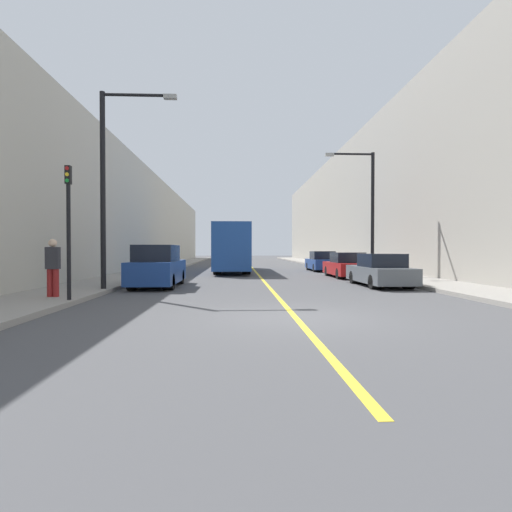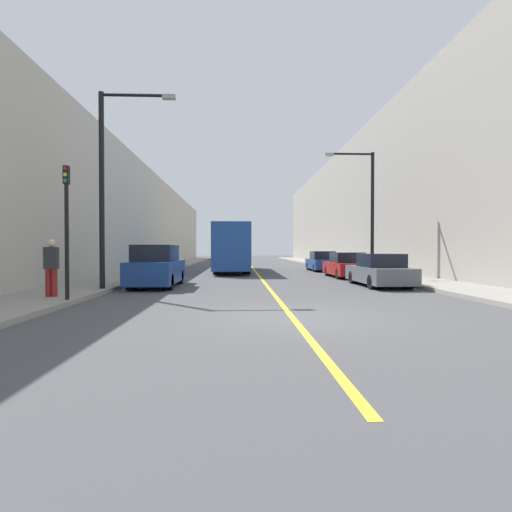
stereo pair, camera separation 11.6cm
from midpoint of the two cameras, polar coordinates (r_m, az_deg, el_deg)
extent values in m
plane|color=#474749|center=(10.00, 5.27, -8.67)|extent=(200.00, 200.00, 0.00)
cube|color=gray|center=(40.29, -11.87, -1.35)|extent=(2.90, 72.00, 0.16)
cube|color=gray|center=(40.82, 10.08, -1.32)|extent=(2.90, 72.00, 0.16)
cube|color=#B7B2A3|center=(41.04, -16.67, 4.79)|extent=(4.00, 72.00, 8.92)
cube|color=gray|center=(41.92, 14.74, 6.83)|extent=(4.00, 72.00, 12.00)
cube|color=gold|center=(39.82, -0.82, -1.47)|extent=(0.16, 72.00, 0.01)
cube|color=#1E4793|center=(30.43, -3.50, 1.28)|extent=(2.47, 12.21, 3.08)
cube|color=black|center=(24.37, -3.66, 2.63)|extent=(2.10, 0.04, 1.39)
cylinder|color=black|center=(26.70, -5.66, -1.53)|extent=(0.54, 1.04, 1.04)
cylinder|color=black|center=(26.67, -1.52, -1.53)|extent=(0.54, 1.04, 1.04)
cylinder|color=black|center=(34.26, -5.03, -0.99)|extent=(0.54, 1.04, 1.04)
cylinder|color=black|center=(34.24, -1.81, -0.99)|extent=(0.54, 1.04, 1.04)
cube|color=navy|center=(18.40, -14.01, -2.18)|extent=(1.87, 4.82, 0.95)
cube|color=black|center=(18.14, -14.17, 0.41)|extent=(1.65, 2.65, 0.71)
cube|color=black|center=(16.07, -15.66, -2.04)|extent=(1.59, 0.04, 0.43)
cylinder|color=black|center=(17.13, -17.38, -3.56)|extent=(0.41, 0.68, 0.68)
cylinder|color=black|center=(16.83, -12.55, -3.62)|extent=(0.41, 0.68, 0.68)
cylinder|color=black|center=(20.03, -15.23, -2.90)|extent=(0.41, 0.68, 0.68)
cylinder|color=black|center=(19.77, -11.09, -2.94)|extent=(0.41, 0.68, 0.68)
cube|color=#51565B|center=(19.03, 17.08, -2.52)|extent=(1.83, 4.58, 0.70)
cube|color=black|center=(18.78, 17.33, -0.59)|extent=(1.61, 2.06, 0.59)
cube|color=black|center=(16.91, 19.69, -2.55)|extent=(1.56, 0.04, 0.31)
cylinder|color=black|center=(17.47, 16.45, -3.57)|extent=(0.40, 0.62, 0.62)
cylinder|color=black|center=(17.99, 20.77, -3.46)|extent=(0.40, 0.62, 0.62)
cylinder|color=black|center=(20.16, 13.79, -2.96)|extent=(0.40, 0.62, 0.62)
cylinder|color=black|center=(20.62, 17.60, -2.89)|extent=(0.40, 0.62, 0.62)
cube|color=maroon|center=(24.46, 12.63, -1.73)|extent=(1.86, 4.55, 0.71)
cube|color=black|center=(24.22, 12.78, -0.21)|extent=(1.63, 2.05, 0.60)
cube|color=black|center=(22.30, 14.17, -1.68)|extent=(1.58, 0.04, 0.32)
cylinder|color=black|center=(22.93, 11.82, -2.49)|extent=(0.41, 0.62, 0.62)
cylinder|color=black|center=(23.33, 15.27, -2.44)|extent=(0.41, 0.62, 0.62)
cylinder|color=black|center=(25.66, 10.23, -2.12)|extent=(0.41, 0.62, 0.62)
cylinder|color=black|center=(26.02, 13.34, -2.09)|extent=(0.41, 0.62, 0.62)
cube|color=navy|center=(31.36, 9.25, -1.12)|extent=(1.84, 4.40, 0.73)
cube|color=black|center=(31.13, 9.34, 0.11)|extent=(1.62, 1.98, 0.62)
cube|color=black|center=(29.24, 10.14, -1.02)|extent=(1.56, 0.04, 0.33)
cylinder|color=black|center=(29.89, 8.46, -1.68)|extent=(0.40, 0.62, 0.62)
cylinder|color=black|center=(30.20, 11.13, -1.66)|extent=(0.40, 0.62, 0.62)
cylinder|color=black|center=(32.56, 7.52, -1.47)|extent=(0.40, 0.62, 0.62)
cylinder|color=black|center=(32.85, 9.98, -1.45)|extent=(0.40, 0.62, 0.62)
cylinder|color=black|center=(16.62, -21.22, 8.70)|extent=(0.20, 0.20, 7.55)
cylinder|color=black|center=(17.16, -16.91, 21.15)|extent=(2.58, 0.12, 0.12)
cube|color=#999993|center=(16.90, -12.35, 21.31)|extent=(0.50, 0.24, 0.16)
cylinder|color=black|center=(24.56, 16.19, 5.78)|extent=(0.20, 0.20, 7.21)
cylinder|color=black|center=(24.72, 13.31, 13.99)|extent=(2.58, 0.12, 0.12)
cube|color=#999993|center=(24.39, 10.31, 14.06)|extent=(0.50, 0.24, 0.16)
cylinder|color=black|center=(13.24, -25.41, 1.81)|extent=(0.12, 0.12, 3.47)
cube|color=black|center=(13.42, -25.47, 10.43)|extent=(0.16, 0.16, 0.55)
cylinder|color=#B21919|center=(13.37, -25.63, 11.25)|extent=(0.11, 0.02, 0.11)
cylinder|color=yellow|center=(13.34, -25.62, 10.48)|extent=(0.11, 0.02, 0.11)
cylinder|color=green|center=(13.31, -25.62, 9.71)|extent=(0.11, 0.02, 0.11)
cylinder|color=maroon|center=(14.38, -27.55, -3.43)|extent=(0.18, 0.18, 0.89)
cylinder|color=maroon|center=(14.31, -26.88, -3.44)|extent=(0.18, 0.18, 0.89)
cube|color=#2D2D33|center=(14.31, -27.24, -0.26)|extent=(0.41, 0.22, 0.70)
sphere|color=beige|center=(14.31, -27.26, 1.67)|extent=(0.26, 0.26, 0.26)
camera|label=1|loc=(0.06, -90.12, 0.00)|focal=28.00mm
camera|label=2|loc=(0.06, 89.88, 0.00)|focal=28.00mm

